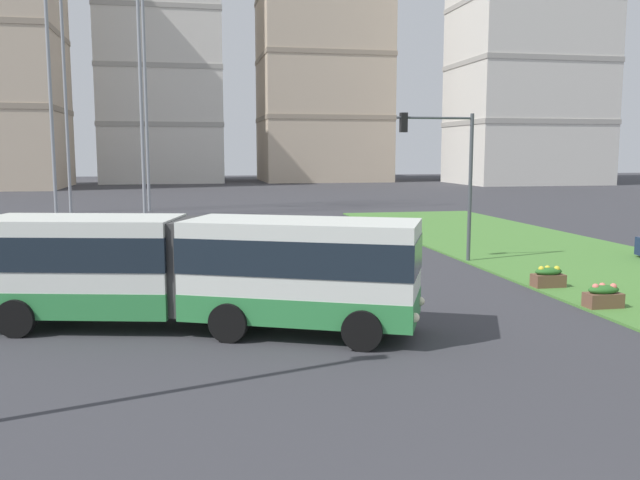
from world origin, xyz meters
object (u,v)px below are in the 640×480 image
apartment_tower_westcentre (160,47)px  apartment_tower_eastcentre (531,7)px  apartment_tower_centre (322,61)px  flower_planter_4 (603,296)px  apartment_tower_east (510,64)px  traffic_light_far_right (448,162)px  flower_planter_5 (548,277)px  articulated_bus (198,269)px

apartment_tower_westcentre → apartment_tower_eastcentre: (53.07, -17.62, 4.63)m
apartment_tower_centre → apartment_tower_eastcentre: bearing=-29.5°
flower_planter_4 → apartment_tower_east: (39.51, 85.23, 18.29)m
apartment_tower_centre → apartment_tower_east: size_ratio=1.03×
apartment_tower_westcentre → apartment_tower_eastcentre: size_ratio=0.82×
traffic_light_far_right → flower_planter_5: bearing=-76.3°
articulated_bus → apartment_tower_westcentre: apartment_tower_westcentre is taller
apartment_tower_eastcentre → apartment_tower_centre: bearing=150.5°
apartment_tower_westcentre → apartment_tower_east: bearing=-7.7°
traffic_light_far_right → apartment_tower_centre: size_ratio=0.17×
apartment_tower_centre → apartment_tower_east: 30.45m
flower_planter_5 → apartment_tower_centre: 90.10m
articulated_bus → apartment_tower_east: bearing=58.8°
flower_planter_5 → apartment_tower_westcentre: apartment_tower_westcentre is taller
flower_planter_5 → apartment_tower_eastcentre: size_ratio=0.02×
traffic_light_far_right → apartment_tower_westcentre: 86.51m
traffic_light_far_right → apartment_tower_westcentre: apartment_tower_westcentre is taller
flower_planter_5 → apartment_tower_east: size_ratio=0.03×
apartment_tower_centre → flower_planter_4: bearing=-96.0°
apartment_tower_centre → traffic_light_far_right: bearing=-97.7°
apartment_tower_centre → apartment_tower_eastcentre: apartment_tower_eastcentre is taller
traffic_light_far_right → apartment_tower_centre: bearing=82.3°
flower_planter_4 → articulated_bus: bearing=179.4°
articulated_bus → flower_planter_4: 12.12m
articulated_bus → flower_planter_5: articulated_bus is taller
articulated_bus → apartment_tower_westcentre: size_ratio=0.28×
apartment_tower_eastcentre → articulated_bus: bearing=-123.3°
flower_planter_5 → apartment_tower_east: 92.89m
articulated_bus → apartment_tower_eastcentre: 92.90m
flower_planter_5 → flower_planter_4: bearing=-90.0°
apartment_tower_westcentre → apartment_tower_eastcentre: apartment_tower_eastcentre is taller
flower_planter_4 → apartment_tower_centre: (9.57, 90.78, 18.77)m
flower_planter_5 → apartment_tower_westcentre: (-15.80, 89.58, 20.52)m
traffic_light_far_right → apartment_tower_east: 87.65m
traffic_light_far_right → apartment_tower_east: (40.95, 76.15, 14.41)m
flower_planter_4 → flower_planter_5: size_ratio=1.00×
apartment_tower_eastcentre → apartment_tower_east: bearing=77.5°
flower_planter_5 → traffic_light_far_right: traffic_light_far_right is taller
apartment_tower_westcentre → flower_planter_5: bearing=-80.0°
articulated_bus → flower_planter_4: bearing=-0.6°
articulated_bus → traffic_light_far_right: 14.14m
articulated_bus → apartment_tower_eastcentre: (49.32, 75.00, 23.92)m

